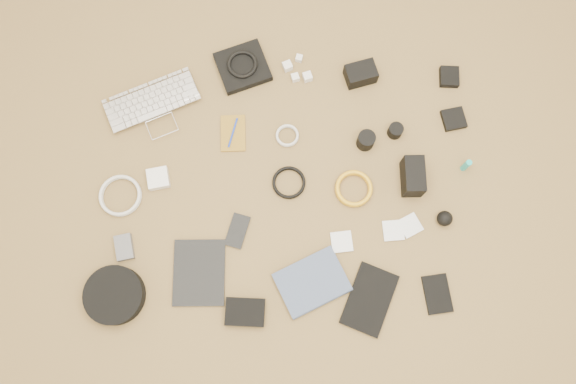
{
  "coord_description": "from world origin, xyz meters",
  "views": [
    {
      "loc": [
        0.01,
        -0.5,
        2.05
      ],
      "look_at": [
        0.03,
        -0.01,
        0.02
      ],
      "focal_mm": 35.0,
      "sensor_mm": 36.0,
      "label": 1
    }
  ],
  "objects_px": {
    "laptop": "(157,112)",
    "headphone_case": "(115,295)",
    "tablet": "(199,273)",
    "paperback": "(323,305)",
    "dslr_camera": "(361,74)",
    "phone": "(237,231)"
  },
  "relations": [
    {
      "from": "paperback",
      "to": "tablet",
      "type": "bearing_deg",
      "value": 49.42
    },
    {
      "from": "paperback",
      "to": "headphone_case",
      "type": "bearing_deg",
      "value": 61.32
    },
    {
      "from": "tablet",
      "to": "paperback",
      "type": "bearing_deg",
      "value": -14.91
    },
    {
      "from": "laptop",
      "to": "headphone_case",
      "type": "height_order",
      "value": "headphone_case"
    },
    {
      "from": "dslr_camera",
      "to": "phone",
      "type": "height_order",
      "value": "dslr_camera"
    },
    {
      "from": "tablet",
      "to": "phone",
      "type": "height_order",
      "value": "same"
    },
    {
      "from": "headphone_case",
      "to": "paperback",
      "type": "distance_m",
      "value": 0.74
    },
    {
      "from": "laptop",
      "to": "headphone_case",
      "type": "xyz_separation_m",
      "value": [
        -0.14,
        -0.69,
        0.01
      ]
    },
    {
      "from": "laptop",
      "to": "phone",
      "type": "height_order",
      "value": "laptop"
    },
    {
      "from": "dslr_camera",
      "to": "tablet",
      "type": "relative_size",
      "value": 0.48
    },
    {
      "from": "dslr_camera",
      "to": "headphone_case",
      "type": "relative_size",
      "value": 0.55
    },
    {
      "from": "laptop",
      "to": "dslr_camera",
      "type": "bearing_deg",
      "value": -12.59
    },
    {
      "from": "dslr_camera",
      "to": "paperback",
      "type": "distance_m",
      "value": 0.9
    },
    {
      "from": "dslr_camera",
      "to": "phone",
      "type": "relative_size",
      "value": 0.93
    },
    {
      "from": "laptop",
      "to": "tablet",
      "type": "bearing_deg",
      "value": -96.65
    },
    {
      "from": "laptop",
      "to": "dslr_camera",
      "type": "height_order",
      "value": "dslr_camera"
    },
    {
      "from": "tablet",
      "to": "paperback",
      "type": "xyz_separation_m",
      "value": [
        0.44,
        -0.14,
        0.01
      ]
    },
    {
      "from": "headphone_case",
      "to": "phone",
      "type": "bearing_deg",
      "value": 25.96
    },
    {
      "from": "phone",
      "to": "laptop",
      "type": "bearing_deg",
      "value": 141.35
    },
    {
      "from": "headphone_case",
      "to": "laptop",
      "type": "bearing_deg",
      "value": 78.47
    },
    {
      "from": "tablet",
      "to": "phone",
      "type": "bearing_deg",
      "value": 47.98
    },
    {
      "from": "dslr_camera",
      "to": "headphone_case",
      "type": "bearing_deg",
      "value": -152.77
    }
  ]
}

